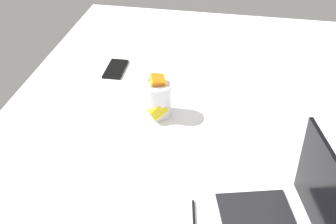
# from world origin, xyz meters

# --- Properties ---
(bed_mattress) EXTENTS (1.80, 1.40, 0.18)m
(bed_mattress) POSITION_xyz_m (0.00, 0.00, 0.09)
(bed_mattress) COLOR white
(bed_mattress) RESTS_ON ground
(snack_cup) EXTENTS (0.11, 0.09, 0.14)m
(snack_cup) POSITION_xyz_m (-0.05, -0.20, 0.24)
(snack_cup) COLOR silver
(snack_cup) RESTS_ON bed_mattress
(cell_phone) EXTENTS (0.14, 0.07, 0.01)m
(cell_phone) POSITION_xyz_m (-0.29, -0.41, 0.18)
(cell_phone) COLOR black
(cell_phone) RESTS_ON bed_mattress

